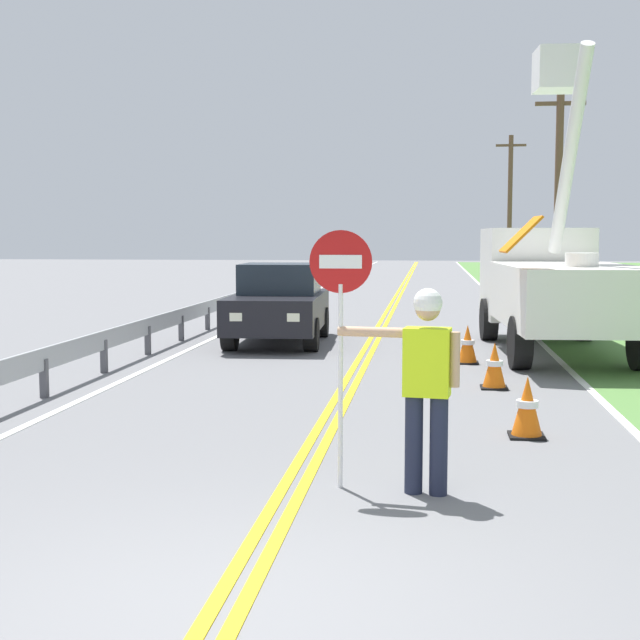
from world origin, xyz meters
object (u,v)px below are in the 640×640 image
Objects in this scene: oncoming_sedan_nearest at (279,304)px; traffic_cone_tail at (467,345)px; flagger_worker at (426,377)px; utility_pole_mid at (558,189)px; utility_pole_far at (510,202)px; traffic_cone_mid at (494,366)px; stop_sign_paddle at (341,300)px; utility_bucket_truck at (553,279)px; traffic_cone_lead at (527,408)px.

oncoming_sedan_nearest is 4.68m from traffic_cone_tail.
utility_pole_mid reaches higher than flagger_worker.
oncoming_sedan_nearest is 0.50× the size of utility_pole_far.
utility_pole_far reaches higher than traffic_cone_tail.
traffic_cone_mid is (-3.66, -19.82, -3.69)m from utility_pole_mid.
traffic_cone_tail is (1.48, 8.02, -1.37)m from stop_sign_paddle.
flagger_worker is at bearing -73.47° from oncoming_sedan_nearest.
utility_pole_mid is at bearing 61.91° from oncoming_sedan_nearest.
utility_pole_mid is at bearing 81.78° from utility_bucket_truck.
traffic_cone_tail is at bearing -131.10° from utility_bucket_truck.
utility_pole_mid is at bearing 79.59° from flagger_worker.
stop_sign_paddle is at bearing -102.12° from utility_pole_mid.
utility_pole_far is 38.70m from traffic_cone_tail.
traffic_cone_mid and traffic_cone_tail have the same top height.
traffic_cone_tail is at bearing -96.07° from utility_pole_far.
oncoming_sedan_nearest is at bearing 129.07° from traffic_cone_mid.
traffic_cone_mid is (1.00, 5.54, -0.71)m from flagger_worker.
utility_bucket_truck is 0.90× the size of utility_pole_mid.
traffic_cone_lead is at bearing -87.58° from traffic_cone_mid.
utility_pole_mid is 18.06m from traffic_cone_tail.
traffic_cone_lead is at bearing 49.71° from stop_sign_paddle.
traffic_cone_lead is at bearing 64.12° from flagger_worker.
utility_pole_far is 11.96× the size of traffic_cone_lead.
oncoming_sedan_nearest is at bearing -102.56° from utility_pole_far.
utility_pole_mid reaches higher than traffic_cone_lead.
utility_pole_far reaches higher than oncoming_sedan_nearest.
utility_bucket_truck reaches higher than flagger_worker.
utility_bucket_truck reaches higher than stop_sign_paddle.
flagger_worker is 0.44× the size of oncoming_sedan_nearest.
utility_bucket_truck is (3.22, 10.02, -0.28)m from stop_sign_paddle.
traffic_cone_lead is at bearing -62.67° from oncoming_sedan_nearest.
utility_pole_mid is at bearing 77.10° from traffic_cone_tail.
utility_pole_far is at bearing 84.71° from traffic_cone_mid.
flagger_worker is at bearing -95.89° from utility_pole_far.
traffic_cone_tail is at bearing 79.58° from stop_sign_paddle.
stop_sign_paddle is 3.33× the size of traffic_cone_tail.
stop_sign_paddle is at bearing -96.83° from utility_pole_far.
utility_bucket_truck is 1.66× the size of oncoming_sedan_nearest.
traffic_cone_lead is (-1.32, -7.78, -1.09)m from utility_bucket_truck.
oncoming_sedan_nearest is at bearing 117.33° from traffic_cone_lead.
flagger_worker is 46.76m from utility_pole_far.
utility_pole_far reaches higher than utility_pole_mid.
utility_pole_mid is at bearing -90.34° from utility_pole_far.
traffic_cone_lead and traffic_cone_tail have the same top height.
traffic_cone_tail is (-4.07, -38.27, -4.03)m from utility_pole_far.
traffic_cone_lead is (-3.65, -44.05, -4.03)m from utility_pole_far.
utility_pole_far reaches higher than traffic_cone_lead.
traffic_cone_mid is (-1.46, -4.59, -1.09)m from utility_bucket_truck.
flagger_worker is at bearing -100.26° from traffic_cone_mid.
utility_pole_far is at bearing 89.66° from utility_pole_mid.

